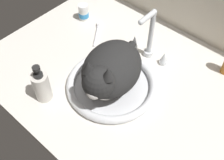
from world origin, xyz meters
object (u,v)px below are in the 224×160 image
Objects in this scene: toothbrush at (97,33)px; faucet at (149,40)px; sink_basin at (112,84)px; cat at (110,71)px; pill_bottle at (84,13)px; soap_pump_bottle at (42,86)px.

faucet is at bearing 9.70° from toothbrush.
sink_basin is 10.01cm from cat.
cat is at bearing -32.20° from pill_bottle.
sink_basin is 4.42× the size of pill_bottle.
pill_bottle is (-22.21, 42.62, -2.77)cm from soap_pump_bottle.
soap_pump_bottle reaches higher than pill_bottle.
toothbrush is (-25.53, -4.37, -8.38)cm from faucet.
pill_bottle is at bearing -179.55° from faucet.
soap_pump_bottle is at bearing -75.52° from toothbrush.
sink_basin is 2.58× the size of toothbrush.
pill_bottle is at bearing 117.52° from soap_pump_bottle.
toothbrush is (-26.16, 20.12, -10.53)cm from cat.
faucet is 38.15cm from pill_bottle.
cat is (0.63, -24.49, 2.15)cm from faucet.
faucet reaches higher than sink_basin.
faucet reaches higher than pill_bottle.
cat is at bearing -88.53° from faucet.
cat is at bearing -37.57° from toothbrush.
soap_pump_bottle is 1.22× the size of toothbrush.
pill_bottle is 13.27cm from toothbrush.
cat is at bearing 48.69° from soap_pump_bottle.
sink_basin is at bearing -35.40° from toothbrush.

